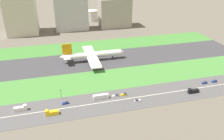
{
  "coord_description": "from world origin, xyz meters",
  "views": [
    {
      "loc": [
        -49.71,
        -201.54,
        91.95
      ],
      "look_at": [
        -6.28,
        -36.5,
        6.0
      ],
      "focal_mm": 35.84,
      "sensor_mm": 36.0,
      "label": 1
    }
  ],
  "objects_px": {
    "car_2": "(116,96)",
    "car_1": "(137,100)",
    "hangar_building": "(71,12)",
    "fuel_tank_west": "(73,16)",
    "car_3": "(205,83)",
    "truck_2": "(193,91)",
    "car_0": "(214,81)",
    "traffic_light": "(61,93)",
    "fuel_tank_east": "(110,16)",
    "truck_0": "(52,113)",
    "office_tower": "(115,13)",
    "fuel_tank_centre": "(92,15)",
    "terminal_building": "(21,14)",
    "car_6": "(66,103)",
    "bus_0": "(101,97)",
    "truck_1": "(21,108)",
    "car_5": "(124,94)",
    "airliner": "(92,55)"
  },
  "relations": [
    {
      "from": "office_tower",
      "to": "fuel_tank_centre",
      "type": "xyz_separation_m",
      "value": [
        -26.0,
        45.0,
        -12.41
      ]
    },
    {
      "from": "car_2",
      "to": "car_6",
      "type": "xyz_separation_m",
      "value": [
        -36.5,
        0.0,
        0.0
      ]
    },
    {
      "from": "truck_2",
      "to": "car_1",
      "type": "bearing_deg",
      "value": -0.0
    },
    {
      "from": "hangar_building",
      "to": "fuel_tank_west",
      "type": "distance_m",
      "value": 48.46
    },
    {
      "from": "car_0",
      "to": "hangar_building",
      "type": "xyz_separation_m",
      "value": [
        -98.24,
        182.0,
        23.8
      ]
    },
    {
      "from": "car_3",
      "to": "fuel_tank_centre",
      "type": "xyz_separation_m",
      "value": [
        -52.55,
        227.0,
        7.11
      ]
    },
    {
      "from": "bus_0",
      "to": "hangar_building",
      "type": "xyz_separation_m",
      "value": [
        -2.46,
        182.0,
        22.9
      ]
    },
    {
      "from": "hangar_building",
      "to": "fuel_tank_east",
      "type": "distance_m",
      "value": 82.56
    },
    {
      "from": "truck_2",
      "to": "hangar_building",
      "type": "bearing_deg",
      "value": -69.51
    },
    {
      "from": "car_6",
      "to": "fuel_tank_east",
      "type": "xyz_separation_m",
      "value": [
        89.54,
        227.0,
        5.16
      ]
    },
    {
      "from": "car_2",
      "to": "car_1",
      "type": "relative_size",
      "value": 1.0
    },
    {
      "from": "car_6",
      "to": "traffic_light",
      "type": "height_order",
      "value": "traffic_light"
    },
    {
      "from": "traffic_light",
      "to": "terminal_building",
      "type": "distance_m",
      "value": 179.71
    },
    {
      "from": "traffic_light",
      "to": "terminal_building",
      "type": "height_order",
      "value": "terminal_building"
    },
    {
      "from": "bus_0",
      "to": "terminal_building",
      "type": "bearing_deg",
      "value": 110.24
    },
    {
      "from": "car_1",
      "to": "fuel_tank_east",
      "type": "bearing_deg",
      "value": -99.53
    },
    {
      "from": "airliner",
      "to": "terminal_building",
      "type": "xyz_separation_m",
      "value": [
        -72.63,
        114.0,
        19.86
      ]
    },
    {
      "from": "traffic_light",
      "to": "fuel_tank_east",
      "type": "bearing_deg",
      "value": 67.21
    },
    {
      "from": "office_tower",
      "to": "car_0",
      "type": "bearing_deg",
      "value": -78.9
    },
    {
      "from": "truck_0",
      "to": "car_0",
      "type": "distance_m",
      "value": 131.09
    },
    {
      "from": "car_6",
      "to": "office_tower",
      "type": "height_order",
      "value": "office_tower"
    },
    {
      "from": "car_6",
      "to": "terminal_building",
      "type": "distance_m",
      "value": 188.42
    },
    {
      "from": "car_1",
      "to": "bus_0",
      "type": "bearing_deg",
      "value": -22.28
    },
    {
      "from": "bus_0",
      "to": "fuel_tank_centre",
      "type": "relative_size",
      "value": 0.64
    },
    {
      "from": "truck_1",
      "to": "terminal_building",
      "type": "distance_m",
      "value": 184.04
    },
    {
      "from": "airliner",
      "to": "office_tower",
      "type": "xyz_separation_m",
      "value": [
        54.52,
        114.0,
        14.22
      ]
    },
    {
      "from": "fuel_tank_west",
      "to": "car_5",
      "type": "bearing_deg",
      "value": -86.67
    },
    {
      "from": "car_0",
      "to": "hangar_building",
      "type": "relative_size",
      "value": 0.09
    },
    {
      "from": "office_tower",
      "to": "fuel_tank_west",
      "type": "distance_m",
      "value": 72.64
    },
    {
      "from": "car_1",
      "to": "car_5",
      "type": "height_order",
      "value": "same"
    },
    {
      "from": "car_3",
      "to": "truck_2",
      "type": "height_order",
      "value": "truck_2"
    },
    {
      "from": "car_1",
      "to": "bus_0",
      "type": "relative_size",
      "value": 0.38
    },
    {
      "from": "truck_1",
      "to": "car_2",
      "type": "distance_m",
      "value": 66.01
    },
    {
      "from": "car_2",
      "to": "truck_2",
      "type": "height_order",
      "value": "truck_2"
    },
    {
      "from": "car_1",
      "to": "car_6",
      "type": "xyz_separation_m",
      "value": [
        -49.73,
        10.0,
        0.0
      ]
    },
    {
      "from": "truck_1",
      "to": "airliner",
      "type": "bearing_deg",
      "value": 48.4
    },
    {
      "from": "hangar_building",
      "to": "fuel_tank_west",
      "type": "xyz_separation_m",
      "value": [
        6.85,
        45.0,
        -16.64
      ]
    },
    {
      "from": "car_1",
      "to": "car_0",
      "type": "bearing_deg",
      "value": -172.02
    },
    {
      "from": "car_1",
      "to": "office_tower",
      "type": "height_order",
      "value": "office_tower"
    },
    {
      "from": "truck_0",
      "to": "traffic_light",
      "type": "height_order",
      "value": "traffic_light"
    },
    {
      "from": "truck_0",
      "to": "fuel_tank_west",
      "type": "height_order",
      "value": "fuel_tank_west"
    },
    {
      "from": "truck_0",
      "to": "hangar_building",
      "type": "xyz_separation_m",
      "value": [
        32.46,
        192.0,
        23.05
      ]
    },
    {
      "from": "bus_0",
      "to": "fuel_tank_east",
      "type": "bearing_deg",
      "value": 74.21
    },
    {
      "from": "terminal_building",
      "to": "fuel_tank_centre",
      "type": "bearing_deg",
      "value": 23.98
    },
    {
      "from": "airliner",
      "to": "car_2",
      "type": "xyz_separation_m",
      "value": [
        5.63,
        -68.0,
        -5.31
      ]
    },
    {
      "from": "car_1",
      "to": "fuel_tank_west",
      "type": "bearing_deg",
      "value": -85.17
    },
    {
      "from": "truck_1",
      "to": "truck_2",
      "type": "bearing_deg",
      "value": -4.61
    },
    {
      "from": "car_0",
      "to": "car_3",
      "type": "bearing_deg",
      "value": 180.0
    },
    {
      "from": "car_2",
      "to": "car_1",
      "type": "distance_m",
      "value": 16.59
    },
    {
      "from": "car_3",
      "to": "bus_0",
      "type": "distance_m",
      "value": 86.62
    }
  ]
}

